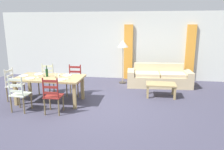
{
  "coord_description": "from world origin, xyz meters",
  "views": [
    {
      "loc": [
        1.25,
        -5.48,
        2.21
      ],
      "look_at": [
        0.33,
        0.59,
        0.75
      ],
      "focal_mm": 34.37,
      "sensor_mm": 36.0,
      "label": 1
    }
  ],
  "objects_px": {
    "dining_chair_far_right": "(74,80)",
    "wine_glass_near_right": "(67,75)",
    "wine_glass_near_left": "(37,74)",
    "dining_chair_near_left": "(19,94)",
    "couch": "(159,78)",
    "coffee_table": "(161,86)",
    "dining_chair_near_right": "(53,96)",
    "dining_chair_far_left": "(47,79)",
    "dining_table": "(50,80)",
    "dining_chair_head_west": "(14,84)",
    "coffee_cup_primary": "(59,76)",
    "standing_lamp": "(123,46)",
    "wine_bottle": "(47,72)"
  },
  "relations": [
    {
      "from": "dining_chair_far_left",
      "to": "wine_bottle",
      "type": "bearing_deg",
      "value": -62.53
    },
    {
      "from": "dining_chair_near_right",
      "to": "standing_lamp",
      "type": "bearing_deg",
      "value": 65.71
    },
    {
      "from": "dining_table",
      "to": "dining_chair_far_right",
      "type": "bearing_deg",
      "value": 57.57
    },
    {
      "from": "wine_glass_near_left",
      "to": "coffee_table",
      "type": "xyz_separation_m",
      "value": [
        3.48,
        1.11,
        -0.51
      ]
    },
    {
      "from": "dining_table",
      "to": "wine_glass_near_left",
      "type": "xyz_separation_m",
      "value": [
        -0.29,
        -0.12,
        0.2
      ]
    },
    {
      "from": "wine_glass_near_left",
      "to": "couch",
      "type": "xyz_separation_m",
      "value": [
        3.49,
        2.32,
        -0.57
      ]
    },
    {
      "from": "dining_chair_near_right",
      "to": "dining_chair_head_west",
      "type": "distance_m",
      "value": 1.75
    },
    {
      "from": "dining_chair_far_right",
      "to": "wine_glass_near_right",
      "type": "xyz_separation_m",
      "value": [
        0.11,
        -0.89,
        0.38
      ]
    },
    {
      "from": "dining_chair_near_right",
      "to": "coffee_cup_primary",
      "type": "height_order",
      "value": "dining_chair_near_right"
    },
    {
      "from": "dining_table",
      "to": "wine_bottle",
      "type": "height_order",
      "value": "wine_bottle"
    },
    {
      "from": "dining_chair_near_left",
      "to": "wine_glass_near_left",
      "type": "xyz_separation_m",
      "value": [
        0.19,
        0.64,
        0.38
      ]
    },
    {
      "from": "dining_chair_far_right",
      "to": "dining_chair_head_west",
      "type": "distance_m",
      "value": 1.77
    },
    {
      "from": "dining_chair_head_west",
      "to": "wine_glass_near_left",
      "type": "bearing_deg",
      "value": -8.75
    },
    {
      "from": "dining_chair_head_west",
      "to": "wine_bottle",
      "type": "distance_m",
      "value": 1.12
    },
    {
      "from": "wine_bottle",
      "to": "coffee_table",
      "type": "relative_size",
      "value": 0.35
    },
    {
      "from": "dining_chair_near_left",
      "to": "dining_chair_far_right",
      "type": "xyz_separation_m",
      "value": [
        0.96,
        1.51,
        0.0
      ]
    },
    {
      "from": "dining_chair_far_right",
      "to": "dining_chair_head_west",
      "type": "xyz_separation_m",
      "value": [
        -1.61,
        -0.74,
        0.0
      ]
    },
    {
      "from": "standing_lamp",
      "to": "dining_table",
      "type": "bearing_deg",
      "value": -127.8
    },
    {
      "from": "dining_chair_near_right",
      "to": "dining_chair_far_left",
      "type": "bearing_deg",
      "value": 119.91
    },
    {
      "from": "dining_chair_head_west",
      "to": "wine_glass_near_right",
      "type": "distance_m",
      "value": 1.77
    },
    {
      "from": "dining_chair_near_right",
      "to": "standing_lamp",
      "type": "relative_size",
      "value": 0.59
    },
    {
      "from": "coffee_cup_primary",
      "to": "dining_chair_far_right",
      "type": "bearing_deg",
      "value": 75.31
    },
    {
      "from": "dining_chair_near_right",
      "to": "dining_chair_far_right",
      "type": "distance_m",
      "value": 1.52
    },
    {
      "from": "wine_glass_near_left",
      "to": "coffee_cup_primary",
      "type": "xyz_separation_m",
      "value": [
        0.58,
        0.14,
        -0.07
      ]
    },
    {
      "from": "wine_glass_near_right",
      "to": "coffee_cup_primary",
      "type": "distance_m",
      "value": 0.34
    },
    {
      "from": "dining_table",
      "to": "coffee_table",
      "type": "bearing_deg",
      "value": 17.14
    },
    {
      "from": "couch",
      "to": "coffee_table",
      "type": "xyz_separation_m",
      "value": [
        -0.01,
        -1.22,
        0.06
      ]
    },
    {
      "from": "dining_chair_far_left",
      "to": "couch",
      "type": "relative_size",
      "value": 0.41
    },
    {
      "from": "standing_lamp",
      "to": "dining_chair_far_left",
      "type": "bearing_deg",
      "value": -145.12
    },
    {
      "from": "dining_chair_far_right",
      "to": "wine_glass_near_right",
      "type": "distance_m",
      "value": 0.97
    },
    {
      "from": "dining_chair_head_west",
      "to": "wine_glass_near_left",
      "type": "distance_m",
      "value": 0.94
    },
    {
      "from": "dining_chair_far_right",
      "to": "coffee_table",
      "type": "distance_m",
      "value": 2.72
    },
    {
      "from": "wine_glass_near_right",
      "to": "coffee_table",
      "type": "relative_size",
      "value": 0.18
    },
    {
      "from": "dining_chair_head_west",
      "to": "wine_bottle",
      "type": "height_order",
      "value": "wine_bottle"
    },
    {
      "from": "dining_chair_near_left",
      "to": "dining_chair_far_right",
      "type": "distance_m",
      "value": 1.79
    },
    {
      "from": "dining_table",
      "to": "dining_chair_near_right",
      "type": "bearing_deg",
      "value": -61.4
    },
    {
      "from": "dining_chair_near_right",
      "to": "dining_chair_near_left",
      "type": "bearing_deg",
      "value": 179.51
    },
    {
      "from": "dining_table",
      "to": "dining_chair_head_west",
      "type": "xyz_separation_m",
      "value": [
        -1.14,
        0.01,
        -0.19
      ]
    },
    {
      "from": "couch",
      "to": "dining_table",
      "type": "bearing_deg",
      "value": -145.47
    },
    {
      "from": "dining_table",
      "to": "dining_chair_near_right",
      "type": "xyz_separation_m",
      "value": [
        0.42,
        -0.78,
        -0.19
      ]
    },
    {
      "from": "dining_chair_far_right",
      "to": "wine_glass_near_left",
      "type": "relative_size",
      "value": 5.96
    },
    {
      "from": "wine_glass_near_left",
      "to": "dining_chair_far_right",
      "type": "bearing_deg",
      "value": 48.57
    },
    {
      "from": "coffee_table",
      "to": "standing_lamp",
      "type": "xyz_separation_m",
      "value": [
        -1.34,
        1.4,
        1.06
      ]
    },
    {
      "from": "wine_glass_near_right",
      "to": "couch",
      "type": "relative_size",
      "value": 0.07
    },
    {
      "from": "dining_table",
      "to": "dining_chair_head_west",
      "type": "relative_size",
      "value": 1.98
    },
    {
      "from": "dining_chair_head_west",
      "to": "coffee_cup_primary",
      "type": "distance_m",
      "value": 1.46
    },
    {
      "from": "dining_chair_near_left",
      "to": "coffee_table",
      "type": "height_order",
      "value": "dining_chair_near_left"
    },
    {
      "from": "dining_table",
      "to": "wine_glass_near_right",
      "type": "height_order",
      "value": "wine_glass_near_right"
    },
    {
      "from": "dining_chair_far_left",
      "to": "couch",
      "type": "height_order",
      "value": "dining_chair_far_left"
    },
    {
      "from": "coffee_cup_primary",
      "to": "coffee_table",
      "type": "bearing_deg",
      "value": 18.41
    }
  ]
}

